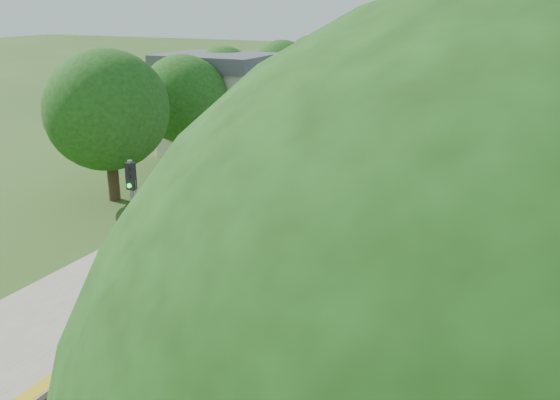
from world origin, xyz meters
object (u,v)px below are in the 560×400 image
at_px(train, 474,80).
at_px(signal_farside, 454,160).
at_px(station_building, 217,104).
at_px(signal_gantry, 478,73).
at_px(signal_platform, 134,219).
at_px(lamppost_far, 201,215).

height_order(train, signal_farside, signal_farside).
distance_m(station_building, signal_farside, 21.91).
height_order(signal_gantry, signal_farside, signal_gantry).
bearing_deg(signal_platform, signal_gantry, 83.87).
relative_size(signal_gantry, train, 0.07).
relative_size(lamppost_far, signal_farside, 0.80).
relative_size(train, signal_farside, 20.53).
xyz_separation_m(train, signal_farside, (6.20, -49.01, 1.39)).
relative_size(station_building, signal_platform, 1.43).
distance_m(station_building, signal_platform, 27.34).
xyz_separation_m(station_building, signal_platform, (11.10, -24.99, -0.01)).
bearing_deg(station_building, train, 70.95).
bearing_deg(lamppost_far, signal_farside, 48.57).
xyz_separation_m(signal_gantry, lamppost_far, (-5.92, -44.39, -2.42)).
bearing_deg(signal_farside, signal_gantry, 96.36).
xyz_separation_m(train, signal_platform, (-2.90, -65.53, 1.88)).
bearing_deg(signal_gantry, signal_platform, -96.13).
xyz_separation_m(signal_gantry, signal_platform, (-5.37, -49.98, -0.74)).
relative_size(signal_gantry, signal_farside, 1.48).
bearing_deg(signal_platform, train, 87.47).
bearing_deg(station_building, signal_gantry, 56.62).
xyz_separation_m(signal_gantry, train, (-2.47, 15.55, -2.62)).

